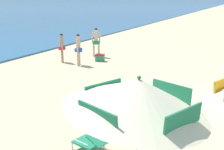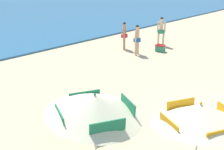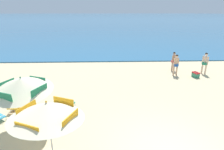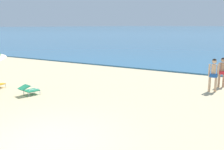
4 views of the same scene
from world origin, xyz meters
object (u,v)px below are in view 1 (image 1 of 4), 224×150
object	(u,v)px
lounge_chair_facing_sea	(92,141)
person_wading_in	(62,46)
beach_umbrella_striped_main	(139,96)
cooler_box	(100,58)
person_standing_beside	(78,48)
person_standing_near_shore	(96,40)

from	to	relation	value
lounge_chair_facing_sea	person_wading_in	world-z (taller)	person_wading_in
beach_umbrella_striped_main	cooler_box	xyz separation A→B (m)	(10.01, 5.98, -1.81)
person_standing_beside	cooler_box	xyz separation A→B (m)	(1.39, -0.52, -0.75)
lounge_chair_facing_sea	person_wading_in	size ratio (longest dim) A/B	0.62
beach_umbrella_striped_main	person_wading_in	bearing A→B (deg)	40.99
person_standing_beside	person_wading_in	bearing A→B (deg)	77.98
person_wading_in	person_standing_beside	bearing A→B (deg)	-102.02
person_standing_near_shore	person_wading_in	xyz separation A→B (m)	(-2.13, 0.96, -0.08)
person_standing_near_shore	beach_umbrella_striped_main	bearing A→B (deg)	-148.46
person_standing_near_shore	cooler_box	bearing A→B (deg)	-142.27
cooler_box	beach_umbrella_striped_main	bearing A→B (deg)	-149.13
cooler_box	person_standing_beside	bearing A→B (deg)	159.60
person_wading_in	person_standing_near_shore	bearing A→B (deg)	-24.20
cooler_box	person_wading_in	bearing A→B (deg)	123.24
beach_umbrella_striped_main	person_standing_near_shore	distance (m)	12.95
beach_umbrella_striped_main	person_standing_near_shore	world-z (taller)	beach_umbrella_striped_main
person_standing_beside	beach_umbrella_striped_main	bearing A→B (deg)	-142.97
beach_umbrella_striped_main	cooler_box	world-z (taller)	beach_umbrella_striped_main
person_wading_in	cooler_box	bearing A→B (deg)	-56.76
lounge_chair_facing_sea	person_standing_near_shore	size ratio (longest dim) A/B	0.57
person_standing_beside	person_standing_near_shore	bearing A→B (deg)	6.08
beach_umbrella_striped_main	cooler_box	distance (m)	11.80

